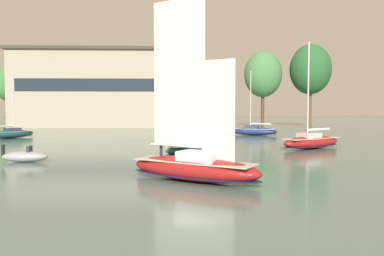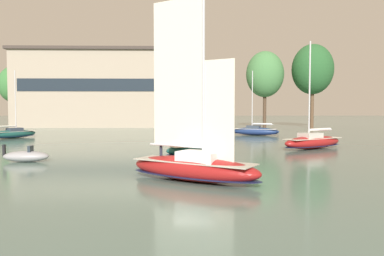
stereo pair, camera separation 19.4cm
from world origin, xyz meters
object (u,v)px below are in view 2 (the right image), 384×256
tree_shore_right (14,85)px  sailboat_moored_far_slip (313,141)px  tree_shore_left (313,70)px  sailboat_moored_near_marina (200,148)px  sailboat_moored_outer_mooring (256,131)px  tree_shore_center (265,74)px  sailboat_moored_mid_channel (13,134)px  sailboat_main (193,165)px  motor_tender (26,156)px

tree_shore_right → sailboat_moored_far_slip: tree_shore_right is taller
tree_shore_left → sailboat_moored_near_marina: 56.64m
sailboat_moored_outer_mooring → tree_shore_center: bearing=73.7°
sailboat_moored_mid_channel → sailboat_moored_far_slip: 43.66m
tree_shore_left → tree_shore_center: tree_shore_left is taller
tree_shore_left → tree_shore_right: bearing=174.2°
tree_shore_center → sailboat_moored_mid_channel: bearing=-149.3°
sailboat_moored_near_marina → sailboat_moored_far_slip: sailboat_moored_far_slip is taller
tree_shore_center → sailboat_moored_outer_mooring: 25.04m
sailboat_main → sailboat_moored_outer_mooring: 40.95m
sailboat_moored_outer_mooring → motor_tender: (-25.83, -30.52, -0.26)m
sailboat_moored_outer_mooring → tree_shore_left: bearing=51.2°
sailboat_moored_near_marina → sailboat_moored_outer_mooring: size_ratio=0.95×
sailboat_moored_mid_channel → motor_tender: bearing=-63.8°
motor_tender → tree_shore_left: bearing=50.4°
tree_shore_center → sailboat_main: tree_shore_center is taller
sailboat_main → sailboat_moored_outer_mooring: (11.73, 39.24, -0.28)m
tree_shore_left → sailboat_moored_outer_mooring: (-16.99, -21.16, -12.51)m
sailboat_moored_mid_channel → sailboat_main: bearing=-52.1°
sailboat_moored_near_marina → sailboat_moored_mid_channel: (-27.65, 21.57, -0.00)m
tree_shore_left → sailboat_main: size_ratio=1.50×
tree_shore_center → motor_tender: bearing=-121.7°
tree_shore_center → sailboat_main: bearing=-106.5°
tree_shore_left → sailboat_moored_far_slip: bearing=-109.2°
sailboat_moored_mid_channel → motor_tender: size_ratio=2.67×
sailboat_moored_mid_channel → motor_tender: 28.34m
tree_shore_center → motor_tender: 62.14m
tree_shore_right → sailboat_moored_near_marina: 69.73m
tree_shore_center → motor_tender: (-32.09, -51.92, -11.66)m
sailboat_moored_mid_channel → sailboat_moored_far_slip: size_ratio=0.86×
tree_shore_right → sailboat_moored_mid_channel: bearing=-66.7°
tree_shore_center → sailboat_moored_near_marina: tree_shore_center is taller
tree_shore_right → motor_tender: size_ratio=3.74×
tree_shore_center → sailboat_moored_far_slip: bearing=-95.3°
tree_shore_center → sailboat_moored_outer_mooring: (-6.27, -21.39, -11.40)m
tree_shore_center → sailboat_main: 64.21m
tree_shore_right → motor_tender: bearing=-65.4°
tree_shore_left → sailboat_moored_far_slip: (-14.61, -42.07, -12.44)m
motor_tender → tree_shore_right: bearing=114.6°
tree_shore_right → sailboat_moored_near_marina: size_ratio=1.40×
tree_shore_left → motor_tender: (-42.81, -51.68, -12.77)m
tree_shore_left → sailboat_main: tree_shore_left is taller
tree_shore_left → tree_shore_center: size_ratio=1.09×
tree_shore_center → sailboat_moored_mid_channel: size_ratio=1.68×
tree_shore_center → sailboat_moored_outer_mooring: bearing=-106.3°
sailboat_moored_mid_channel → sailboat_moored_outer_mooring: bearing=7.6°
sailboat_moored_far_slip → motor_tender: bearing=-161.2°
tree_shore_center → tree_shore_right: tree_shore_center is taller
sailboat_moored_mid_channel → sailboat_moored_far_slip: sailboat_moored_far_slip is taller
tree_shore_center → sailboat_moored_outer_mooring: size_ratio=1.60×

